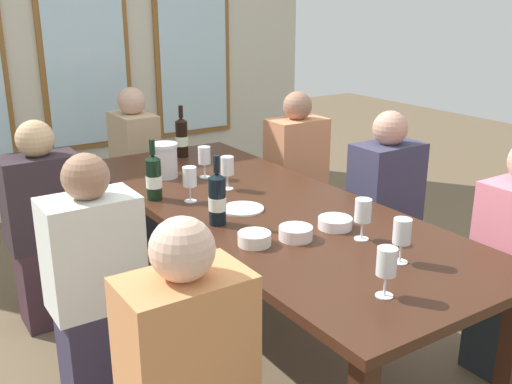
{
  "coord_description": "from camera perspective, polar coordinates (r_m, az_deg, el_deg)",
  "views": [
    {
      "loc": [
        -1.49,
        -2.22,
        1.69
      ],
      "look_at": [
        0.0,
        0.04,
        0.79
      ],
      "focal_mm": 41.51,
      "sensor_mm": 36.0,
      "label": 1
    }
  ],
  "objects": [
    {
      "name": "wine_bottle_1",
      "position": [
        2.92,
        -9.83,
        1.42
      ],
      "size": [
        0.08,
        0.08,
        0.3
      ],
      "color": "black",
      "rests_on": "dining_table"
    },
    {
      "name": "wine_glass_3",
      "position": [
        2.43,
        10.27,
        -1.96
      ],
      "size": [
        0.07,
        0.07,
        0.17
      ],
      "color": "white",
      "rests_on": "dining_table"
    },
    {
      "name": "wine_glass_0",
      "position": [
        1.99,
        12.47,
        -6.81
      ],
      "size": [
        0.07,
        0.07,
        0.17
      ],
      "color": "white",
      "rests_on": "dining_table"
    },
    {
      "name": "tasting_bowl_2",
      "position": [
        2.38,
        -0.16,
        -4.52
      ],
      "size": [
        0.13,
        0.13,
        0.05
      ],
      "primitive_type": "cylinder",
      "color": "white",
      "rests_on": "dining_table"
    },
    {
      "name": "tasting_bowl_0",
      "position": [
        2.44,
        3.85,
        -3.96
      ],
      "size": [
        0.14,
        0.14,
        0.05
      ],
      "primitive_type": "cylinder",
      "color": "white",
      "rests_on": "dining_table"
    },
    {
      "name": "wine_glass_4",
      "position": [
        3.03,
        -2.79,
        2.46
      ],
      "size": [
        0.07,
        0.07,
        0.17
      ],
      "color": "white",
      "rests_on": "dining_table"
    },
    {
      "name": "ground_plane",
      "position": [
        3.16,
        0.45,
        -13.93
      ],
      "size": [
        12.0,
        12.0,
        0.0
      ],
      "primitive_type": "plane",
      "color": "brown"
    },
    {
      "name": "white_plate_0",
      "position": [
        2.77,
        -1.32,
        -1.62
      ],
      "size": [
        0.2,
        0.2,
        0.01
      ],
      "primitive_type": "cylinder",
      "color": "white",
      "rests_on": "dining_table"
    },
    {
      "name": "back_wall_with_windows",
      "position": [
        4.98,
        -16.46,
        14.83
      ],
      "size": [
        4.16,
        0.1,
        2.9
      ],
      "color": "beige",
      "rests_on": "ground"
    },
    {
      "name": "seated_person_3",
      "position": [
        4.0,
        3.86,
        1.36
      ],
      "size": [
        0.38,
        0.24,
        1.11
      ],
      "color": "#2E3131",
      "rests_on": "ground"
    },
    {
      "name": "metal_pitcher",
      "position": [
        3.28,
        -8.84,
        3.05
      ],
      "size": [
        0.16,
        0.16,
        0.19
      ],
      "color": "silver",
      "rests_on": "dining_table"
    },
    {
      "name": "tasting_bowl_1",
      "position": [
        2.57,
        7.63,
        -2.97
      ],
      "size": [
        0.15,
        0.15,
        0.05
      ],
      "primitive_type": "cylinder",
      "color": "white",
      "rests_on": "dining_table"
    },
    {
      "name": "wine_glass_2",
      "position": [
        3.24,
        -5.0,
        3.47
      ],
      "size": [
        0.07,
        0.07,
        0.17
      ],
      "color": "white",
      "rests_on": "dining_table"
    },
    {
      "name": "seated_person_2",
      "position": [
        3.29,
        -19.6,
        -3.48
      ],
      "size": [
        0.38,
        0.24,
        1.11
      ],
      "color": "#3A242C",
      "rests_on": "ground"
    },
    {
      "name": "seated_person_4",
      "position": [
        2.6,
        -15.17,
        -8.96
      ],
      "size": [
        0.38,
        0.24,
        1.11
      ],
      "color": "#322D44",
      "rests_on": "ground"
    },
    {
      "name": "dining_table",
      "position": [
        2.86,
        0.48,
        -2.45
      ],
      "size": [
        0.96,
        2.46,
        0.74
      ],
      "color": "#3B1F13",
      "rests_on": "ground"
    },
    {
      "name": "seated_person_6",
      "position": [
        4.25,
        -11.49,
        2.04
      ],
      "size": [
        0.24,
        0.38,
        1.11
      ],
      "color": "#333843",
      "rests_on": "ground"
    },
    {
      "name": "seated_person_5",
      "position": [
        3.41,
        12.24,
        -2.03
      ],
      "size": [
        0.38,
        0.24,
        1.11
      ],
      "color": "#25223F",
      "rests_on": "ground"
    },
    {
      "name": "wine_bottle_0",
      "position": [
        3.69,
        -7.17,
        5.26
      ],
      "size": [
        0.08,
        0.08,
        0.32
      ],
      "color": "black",
      "rests_on": "dining_table"
    },
    {
      "name": "wine_bottle_2",
      "position": [
        2.56,
        -3.75,
        -0.63
      ],
      "size": [
        0.08,
        0.08,
        0.31
      ],
      "color": "black",
      "rests_on": "dining_table"
    },
    {
      "name": "wine_glass_5",
      "position": [
        2.25,
        13.9,
        -3.79
      ],
      "size": [
        0.07,
        0.07,
        0.17
      ],
      "color": "white",
      "rests_on": "dining_table"
    },
    {
      "name": "wine_glass_1",
      "position": [
        2.86,
        -6.41,
        1.39
      ],
      "size": [
        0.07,
        0.07,
        0.17
      ],
      "color": "white",
      "rests_on": "dining_table"
    }
  ]
}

